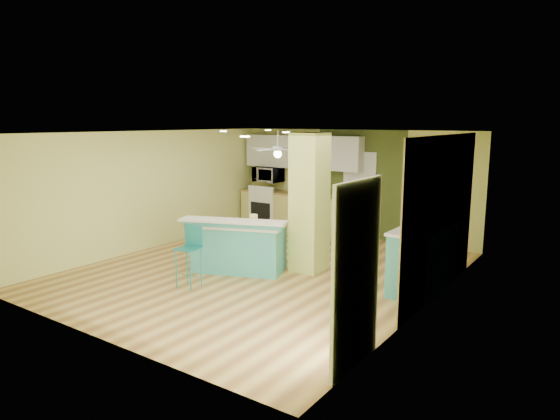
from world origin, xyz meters
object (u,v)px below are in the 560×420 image
object	(u,v)px
fruit_bowl	(306,193)
canister	(253,219)
bar_stool	(191,246)
peninsula	(239,246)
side_counter	(423,258)

from	to	relation	value
fruit_bowl	canister	bearing A→B (deg)	-74.15
bar_stool	canister	size ratio (longest dim) A/B	5.75
peninsula	bar_stool	xyz separation A→B (m)	(-0.10, -1.13, 0.22)
bar_stool	side_counter	size ratio (longest dim) A/B	0.64
peninsula	side_counter	distance (m)	3.21
side_counter	fruit_bowl	xyz separation A→B (m)	(-3.75, 2.46, 0.46)
bar_stool	canister	bearing A→B (deg)	66.32
side_counter	fruit_bowl	bearing A→B (deg)	146.72
peninsula	bar_stool	distance (m)	1.16
canister	bar_stool	bearing A→B (deg)	-106.28
canister	peninsula	bearing A→B (deg)	-161.39
bar_stool	fruit_bowl	bearing A→B (deg)	89.89
bar_stool	side_counter	xyz separation A→B (m)	(3.18, 2.04, -0.17)
fruit_bowl	bar_stool	bearing A→B (deg)	-82.72
side_counter	canister	xyz separation A→B (m)	(-2.82, -0.82, 0.45)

